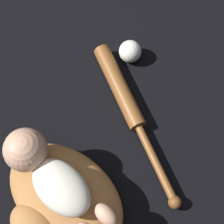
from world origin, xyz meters
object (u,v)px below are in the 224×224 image
baby_figure (47,173)px  baseball_bat (126,101)px  baseball (129,51)px  baseball_glove (61,200)px

baby_figure → baseball_bat: (-0.07, -0.32, -0.12)m
baseball_bat → baseball: 0.17m
baby_figure → baseball_glove: bearing=142.5°
baby_figure → baseball_bat: size_ratio=0.78×
baseball → baseball_bat: bearing=112.8°
baseball_bat → baseball: baseball is taller
baseball_glove → baseball_bat: baseball_glove is taller
baseball_glove → baby_figure: size_ratio=1.14×
baseball_glove → baseball: baseball_glove is taller
baseball_glove → baby_figure: (0.04, -0.03, 0.10)m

